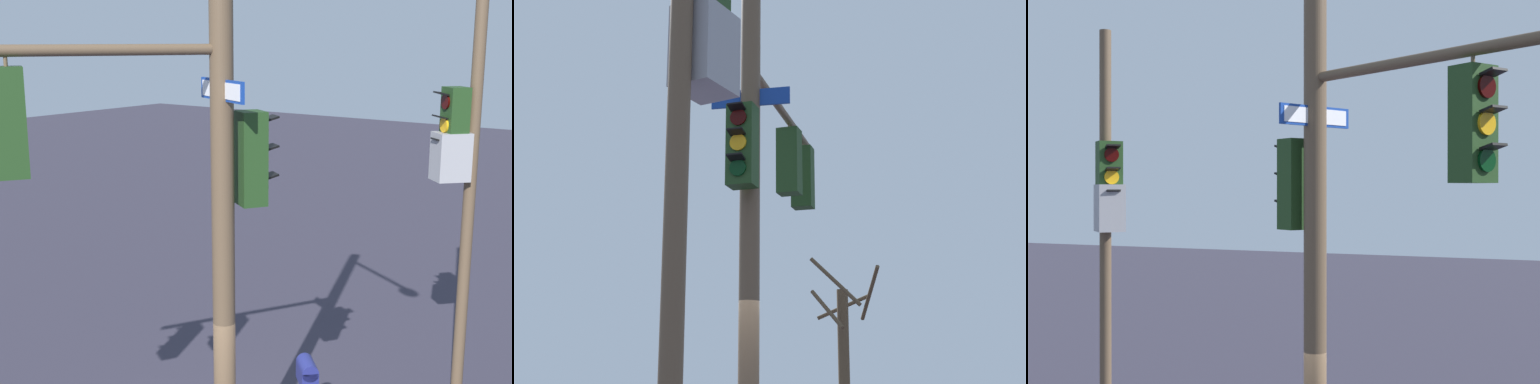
% 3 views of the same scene
% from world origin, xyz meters
% --- Properties ---
extents(main_signal_pole_assembly, '(4.22, 4.55, 8.26)m').
position_xyz_m(main_signal_pole_assembly, '(0.66, -0.34, 4.69)').
color(main_signal_pole_assembly, brown).
rests_on(main_signal_pole_assembly, ground).
extents(secondary_pole_assembly, '(0.65, 0.64, 6.92)m').
position_xyz_m(secondary_pole_assembly, '(-3.94, 1.25, 3.94)').
color(secondary_pole_assembly, brown).
rests_on(secondary_pole_assembly, ground).
extents(bare_tree_across_street, '(1.76, 1.74, 4.52)m').
position_xyz_m(bare_tree_across_street, '(8.12, -4.28, 2.18)').
color(bare_tree_across_street, brown).
rests_on(bare_tree_across_street, ground).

